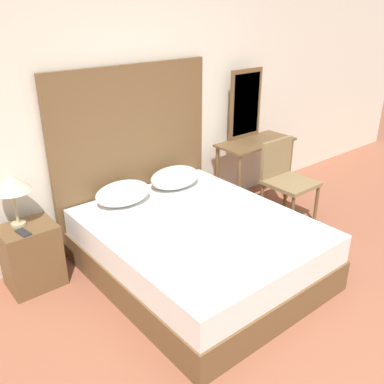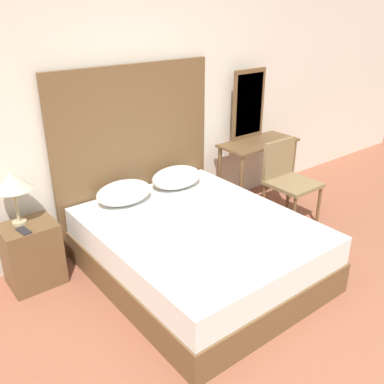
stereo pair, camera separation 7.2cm
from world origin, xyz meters
TOP-DOWN VIEW (x-y plane):
  - ground_plane at (0.00, 0.00)m, footprint 16.00×16.00m
  - wall_back at (0.00, 2.46)m, footprint 10.00×0.06m
  - bed at (0.03, 1.38)m, footprint 1.64×1.96m
  - headboard at (0.03, 2.39)m, footprint 1.73×0.05m
  - pillow_left at (-0.27, 2.12)m, footprint 0.54×0.38m
  - pillow_right at (0.33, 2.12)m, footprint 0.54×0.38m
  - phone_on_bed at (-0.19, 1.66)m, footprint 0.15×0.16m
  - nightstand at (-1.17, 2.16)m, footprint 0.44×0.36m
  - table_lamp at (-1.21, 2.23)m, footprint 0.32×0.32m
  - phone_on_nightstand at (-1.23, 2.07)m, footprint 0.09×0.16m
  - vanity_desk at (1.49, 2.10)m, footprint 0.94×0.44m
  - vanity_mirror at (1.49, 2.29)m, footprint 0.47×0.03m
  - chair at (1.44, 1.61)m, footprint 0.48×0.48m

SIDE VIEW (x-z plane):
  - ground_plane at x=0.00m, z-range 0.00..0.00m
  - bed at x=0.03m, z-range 0.00..0.52m
  - nightstand at x=-1.17m, z-range 0.00..0.57m
  - chair at x=1.44m, z-range 0.07..0.97m
  - phone_on_bed at x=-0.19m, z-range 0.52..0.53m
  - phone_on_nightstand at x=-1.23m, z-range 0.57..0.58m
  - pillow_left at x=-0.27m, z-range 0.52..0.73m
  - pillow_right at x=0.33m, z-range 0.52..0.73m
  - vanity_desk at x=1.49m, z-range 0.24..1.02m
  - headboard at x=0.03m, z-range 0.00..1.74m
  - table_lamp at x=-1.21m, z-range 0.72..1.16m
  - vanity_mirror at x=1.49m, z-range 0.78..1.57m
  - wall_back at x=0.00m, z-range 0.00..2.70m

